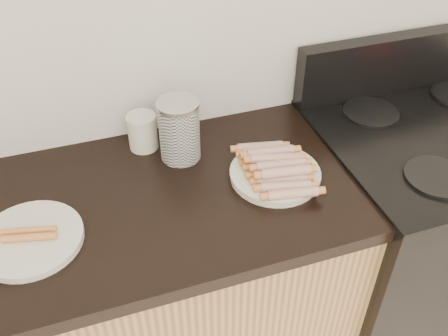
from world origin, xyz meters
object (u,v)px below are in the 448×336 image
object	(u,v)px
stove	(413,234)
main_plate	(275,175)
canister	(179,130)
mug	(143,132)
side_plate	(30,239)

from	to	relation	value
stove	main_plate	distance (m)	0.74
stove	canister	bearing A→B (deg)	168.46
main_plate	mug	world-z (taller)	mug
canister	mug	bearing A→B (deg)	139.00
main_plate	canister	distance (m)	0.30
main_plate	mug	size ratio (longest dim) A/B	2.29
main_plate	side_plate	size ratio (longest dim) A/B	0.98
stove	side_plate	xyz separation A→B (m)	(-1.24, -0.04, 0.45)
stove	mug	size ratio (longest dim) A/B	8.42
stove	main_plate	size ratio (longest dim) A/B	3.68
stove	canister	distance (m)	0.98
stove	side_plate	world-z (taller)	side_plate
main_plate	mug	xyz separation A→B (m)	(-0.31, 0.26, 0.05)
main_plate	canister	xyz separation A→B (m)	(-0.22, 0.18, 0.08)
side_plate	mug	xyz separation A→B (m)	(0.34, 0.29, 0.05)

